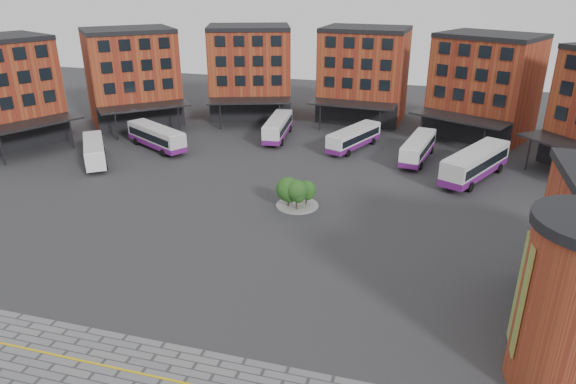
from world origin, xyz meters
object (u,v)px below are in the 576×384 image
(tree_island, at_px, (295,192))
(bus_e, at_px, (418,148))
(bus_d, at_px, (354,138))
(bus_f, at_px, (475,163))
(bus_a, at_px, (94,150))
(bus_b, at_px, (156,137))
(bus_c, at_px, (278,127))

(tree_island, height_order, bus_e, tree_island)
(bus_d, xyz_separation_m, bus_f, (15.28, -7.40, 0.32))
(bus_e, bearing_deg, bus_a, -153.12)
(bus_b, bearing_deg, tree_island, -90.22)
(tree_island, xyz_separation_m, bus_a, (-27.96, 6.37, -0.07))
(bus_d, relative_size, bus_f, 0.85)
(bus_c, bearing_deg, bus_e, -18.12)
(tree_island, bearing_deg, bus_e, 58.56)
(tree_island, xyz_separation_m, bus_e, (11.30, 18.49, -0.16))
(bus_d, bearing_deg, bus_b, -142.20)
(bus_e, bearing_deg, tree_island, -111.71)
(tree_island, height_order, bus_b, tree_island)
(bus_f, bearing_deg, bus_e, 169.66)
(bus_b, distance_m, bus_f, 41.22)
(bus_a, distance_m, bus_f, 46.47)
(bus_d, height_order, bus_e, bus_e)
(bus_d, distance_m, bus_e, 8.93)
(tree_island, relative_size, bus_e, 0.41)
(bus_a, xyz_separation_m, bus_d, (30.65, 14.47, -0.10))
(bus_a, height_order, bus_e, bus_e)
(bus_c, bearing_deg, bus_f, -25.29)
(bus_a, distance_m, bus_d, 33.89)
(bus_b, relative_size, bus_e, 1.00)
(tree_island, distance_m, bus_f, 22.44)
(bus_d, bearing_deg, bus_c, -167.58)
(bus_e, bearing_deg, bus_d, 174.46)
(bus_b, bearing_deg, bus_c, -27.53)
(bus_d, bearing_deg, tree_island, -75.12)
(bus_b, distance_m, bus_d, 26.93)
(tree_island, bearing_deg, bus_d, 82.65)
(bus_b, bearing_deg, bus_f, -60.12)
(bus_b, distance_m, bus_e, 34.89)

